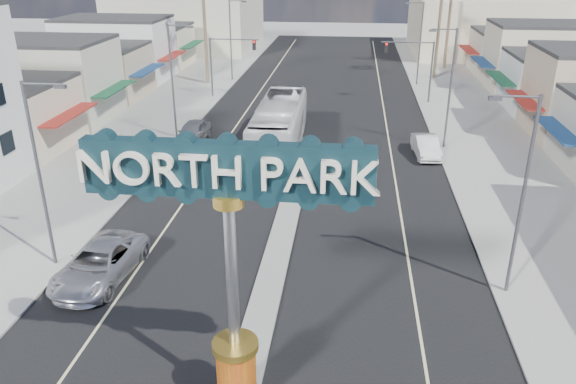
% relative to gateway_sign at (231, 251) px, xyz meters
% --- Properties ---
extents(ground, '(160.00, 160.00, 0.00)m').
position_rel_gateway_sign_xyz_m(ground, '(0.00, 28.02, -5.93)').
color(ground, gray).
rests_on(ground, ground).
extents(road, '(20.00, 120.00, 0.01)m').
position_rel_gateway_sign_xyz_m(road, '(0.00, 28.02, -5.92)').
color(road, black).
rests_on(road, ground).
extents(median_island, '(1.30, 30.00, 0.16)m').
position_rel_gateway_sign_xyz_m(median_island, '(0.00, 12.02, -5.85)').
color(median_island, gray).
rests_on(median_island, ground).
extents(sidewalk_left, '(8.00, 120.00, 0.12)m').
position_rel_gateway_sign_xyz_m(sidewalk_left, '(-14.00, 28.02, -5.87)').
color(sidewalk_left, gray).
rests_on(sidewalk_left, ground).
extents(sidewalk_right, '(8.00, 120.00, 0.12)m').
position_rel_gateway_sign_xyz_m(sidewalk_right, '(14.00, 28.02, -5.87)').
color(sidewalk_right, gray).
rests_on(sidewalk_right, ground).
extents(storefront_row_left, '(12.00, 42.00, 6.00)m').
position_rel_gateway_sign_xyz_m(storefront_row_left, '(-24.00, 41.02, -2.93)').
color(storefront_row_left, beige).
rests_on(storefront_row_left, ground).
extents(storefront_row_right, '(12.00, 42.00, 6.00)m').
position_rel_gateway_sign_xyz_m(storefront_row_right, '(24.00, 41.02, -2.93)').
color(storefront_row_right, '#B7B29E').
rests_on(storefront_row_right, ground).
extents(backdrop_far_left, '(20.00, 20.00, 8.00)m').
position_rel_gateway_sign_xyz_m(backdrop_far_left, '(-22.00, 73.02, -1.93)').
color(backdrop_far_left, '#B7B29E').
rests_on(backdrop_far_left, ground).
extents(backdrop_far_right, '(20.00, 20.00, 8.00)m').
position_rel_gateway_sign_xyz_m(backdrop_far_right, '(22.00, 73.02, -1.93)').
color(backdrop_far_right, beige).
rests_on(backdrop_far_right, ground).
extents(gateway_sign, '(8.20, 1.50, 9.15)m').
position_rel_gateway_sign_xyz_m(gateway_sign, '(0.00, 0.00, 0.00)').
color(gateway_sign, '#AF240D').
rests_on(gateway_sign, median_island).
extents(traffic_signal_left, '(5.09, 0.45, 6.00)m').
position_rel_gateway_sign_xyz_m(traffic_signal_left, '(-9.18, 42.02, -1.65)').
color(traffic_signal_left, '#47474C').
rests_on(traffic_signal_left, ground).
extents(traffic_signal_right, '(5.09, 0.45, 6.00)m').
position_rel_gateway_sign_xyz_m(traffic_signal_right, '(9.18, 42.02, -1.65)').
color(traffic_signal_right, '#47474C').
rests_on(traffic_signal_right, ground).
extents(streetlight_l_near, '(2.03, 0.22, 9.00)m').
position_rel_gateway_sign_xyz_m(streetlight_l_near, '(-10.43, 8.02, -0.86)').
color(streetlight_l_near, '#47474C').
rests_on(streetlight_l_near, ground).
extents(streetlight_l_mid, '(2.03, 0.22, 9.00)m').
position_rel_gateway_sign_xyz_m(streetlight_l_mid, '(-10.43, 28.02, -0.86)').
color(streetlight_l_mid, '#47474C').
rests_on(streetlight_l_mid, ground).
extents(streetlight_l_far, '(2.03, 0.22, 9.00)m').
position_rel_gateway_sign_xyz_m(streetlight_l_far, '(-10.43, 50.02, -0.86)').
color(streetlight_l_far, '#47474C').
rests_on(streetlight_l_far, ground).
extents(streetlight_r_near, '(2.03, 0.22, 9.00)m').
position_rel_gateway_sign_xyz_m(streetlight_r_near, '(10.43, 8.02, -0.86)').
color(streetlight_r_near, '#47474C').
rests_on(streetlight_r_near, ground).
extents(streetlight_r_mid, '(2.03, 0.22, 9.00)m').
position_rel_gateway_sign_xyz_m(streetlight_r_mid, '(10.43, 28.02, -0.86)').
color(streetlight_r_mid, '#47474C').
rests_on(streetlight_r_mid, ground).
extents(streetlight_r_far, '(2.03, 0.22, 9.00)m').
position_rel_gateway_sign_xyz_m(streetlight_r_far, '(10.43, 50.02, -0.86)').
color(streetlight_r_far, '#47474C').
rests_on(streetlight_r_far, ground).
extents(suv_left, '(3.18, 6.03, 1.62)m').
position_rel_gateway_sign_xyz_m(suv_left, '(-7.87, 7.09, -5.12)').
color(suv_left, silver).
rests_on(suv_left, ground).
extents(car_parked_left, '(2.19, 5.02, 1.69)m').
position_rel_gateway_sign_xyz_m(car_parked_left, '(-9.00, 27.23, -5.08)').
color(car_parked_left, slate).
rests_on(car_parked_left, ground).
extents(car_parked_right, '(1.95, 4.67, 1.50)m').
position_rel_gateway_sign_xyz_m(car_parked_right, '(9.00, 26.07, -5.18)').
color(car_parked_right, silver).
rests_on(car_parked_right, ground).
extents(city_bus, '(3.27, 13.53, 3.76)m').
position_rel_gateway_sign_xyz_m(city_bus, '(-2.00, 26.33, -4.05)').
color(city_bus, white).
rests_on(city_bus, ground).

